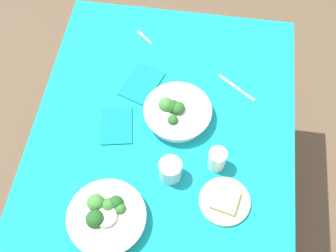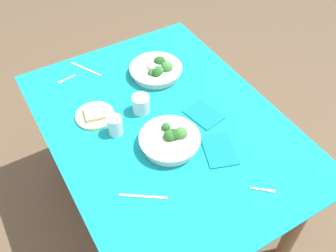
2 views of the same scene
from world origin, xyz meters
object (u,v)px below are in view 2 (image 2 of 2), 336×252
Objects in this scene: broccoli_bowl_far at (170,140)px; table_knife_right at (86,69)px; bread_side_plate at (95,115)px; table_knife_left at (143,196)px; water_glass_side at (141,104)px; napkin_folded_upper at (219,150)px; fork_by_near_bowl at (66,79)px; napkin_folded_lower at (204,115)px; water_glass_center at (115,125)px; broccoli_bowl_near at (157,70)px; fork_by_far_bowl at (264,190)px.

table_knife_right is (0.66, 0.12, -0.03)m from broccoli_bowl_far.
table_knife_left is (-0.49, 0.01, -0.01)m from bread_side_plate.
water_glass_side is at bearing -110.45° from bread_side_plate.
napkin_folded_upper reaches higher than table_knife_left.
water_glass_side is at bearing 111.36° from fork_by_near_bowl.
bread_side_plate is 0.96× the size of table_knife_left.
broccoli_bowl_far is 1.46× the size of bread_side_plate.
water_glass_side reaches higher than napkin_folded_lower.
broccoli_bowl_far is 0.25m from water_glass_center.
napkin_folded_upper reaches higher than fork_by_near_bowl.
water_glass_side reaches higher than fork_by_near_bowl.
broccoli_bowl_near is 3.35× the size of fork_by_far_bowl.
fork_by_far_bowl is 1.11m from fork_by_near_bowl.
water_glass_center is at bearing -63.42° from table_knife_left.
napkin_folded_lower is at bearing 127.50° from fork_by_far_bowl.
broccoli_bowl_far reaches higher than fork_by_near_bowl.
broccoli_bowl_near is at bearing -22.47° from broccoli_bowl_far.
bread_side_plate is 2.12× the size of water_glass_side.
broccoli_bowl_far is at bearing 108.61° from napkin_folded_lower.
fork_by_far_bowl is (-0.57, -0.36, -0.04)m from water_glass_center.
water_glass_center is (-0.26, 0.35, 0.02)m from broccoli_bowl_near.
broccoli_bowl_far is 0.47m from broccoli_bowl_near.
table_knife_right is (0.23, 0.30, -0.03)m from broccoli_bowl_near.
broccoli_bowl_far reaches higher than napkin_folded_upper.
water_glass_center is 0.17m from water_glass_side.
napkin_folded_upper is (-0.13, -0.16, -0.03)m from broccoli_bowl_far.
broccoli_bowl_far is at bearing 101.62° from fork_by_near_bowl.
water_glass_center is 0.49m from table_knife_right.
table_knife_left is at bearing 95.62° from napkin_folded_upper.
broccoli_bowl_near reaches higher than table_knife_left.
napkin_folded_lower is at bearing -173.47° from broccoli_bowl_near.
fork_by_far_bowl is 1.09m from table_knife_right.
bread_side_plate is at bearing 85.74° from fork_by_near_bowl.
water_glass_side is (-0.19, 0.19, 0.01)m from broccoli_bowl_near.
bread_side_plate is 0.49m from table_knife_left.
water_glass_side is at bearing 135.07° from broccoli_bowl_near.
water_glass_center is 0.48× the size of table_knife_left.
water_glass_side is (0.25, 0.01, 0.01)m from broccoli_bowl_far.
broccoli_bowl_near is at bearing -44.93° from water_glass_side.
fork_by_near_bowl is (0.20, 0.42, -0.03)m from broccoli_bowl_near.
broccoli_bowl_near is at bearing 25.47° from table_knife_right.
table_knife_right is at bearing 52.95° from broccoli_bowl_near.
napkin_folded_lower reaches higher than table_knife_left.
bread_side_plate is at bearing 16.73° from water_glass_center.
table_knife_right is at bearing 19.31° from napkin_folded_upper.
broccoli_bowl_far is 3.26× the size of fork_by_far_bowl.
table_knife_left is (-0.42, 0.21, -0.04)m from water_glass_side.
bread_side_plate is 0.36m from table_knife_right.
broccoli_bowl_far is 0.43m from fork_by_far_bowl.
broccoli_bowl_near is at bearing -73.47° from bread_side_plate.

